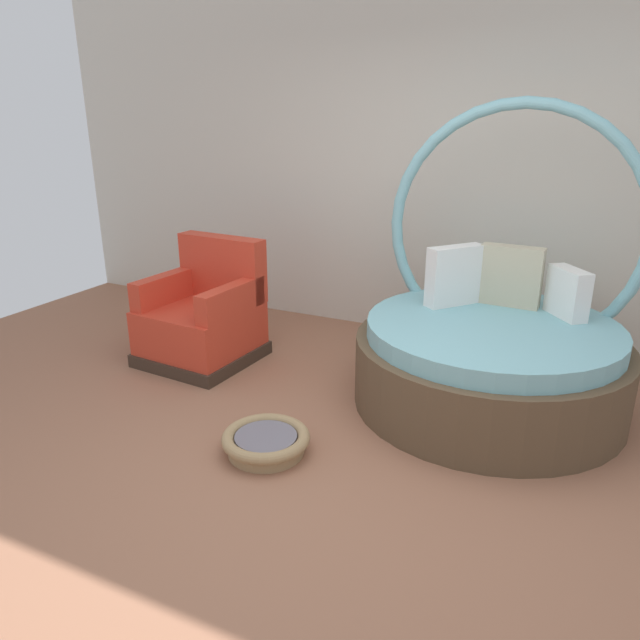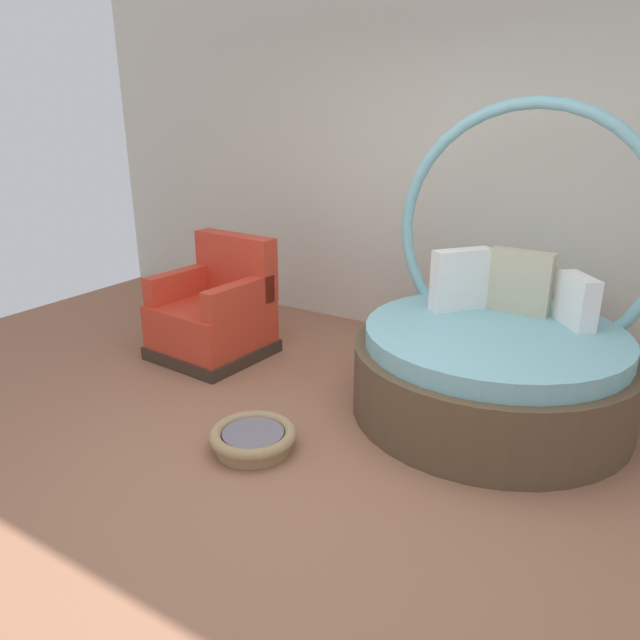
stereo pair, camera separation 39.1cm
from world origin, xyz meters
name	(u,v)px [view 2 (the right image)]	position (x,y,z in m)	size (l,w,h in m)	color
ground_plane	(320,484)	(0.00, 0.00, -0.01)	(8.00, 8.00, 0.02)	#936047
back_wall	(484,161)	(0.00, 2.44, 1.50)	(8.00, 0.12, 3.00)	beige
round_daybed	(495,353)	(0.52, 1.32, 0.39)	(1.76, 1.76, 1.96)	brown
red_armchair	(216,315)	(-1.65, 1.07, 0.33)	(0.85, 0.85, 0.94)	#38281E
pet_basket	(253,438)	(-0.50, 0.07, 0.07)	(0.51, 0.51, 0.13)	#9E7F56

